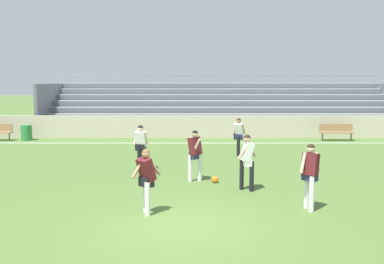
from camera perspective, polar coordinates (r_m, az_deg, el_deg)
The scene contains 13 objects.
ground_plane at distance 9.50m, azimuth -1.51°, elevation -12.86°, with size 160.00×160.00×0.00m, color #4C6B30.
field_line_sideline at distance 21.40m, azimuth -0.65°, elevation -1.54°, with size 44.00×0.12×0.01m, color white.
sideline_wall at distance 23.28m, azimuth -0.60°, elevation 0.75°, with size 48.00×0.16×1.27m, color beige.
bleacher_stand at distance 26.75m, azimuth 4.14°, elevation 3.64°, with size 22.42×5.45×3.61m.
bench_near_bin at distance 23.56m, azimuth 19.47°, elevation 0.19°, with size 1.80×0.40×0.90m.
trash_bin at distance 24.09m, azimuth -22.04°, elevation -0.08°, with size 0.58×0.58×0.84m, color #2D7F3D.
player_dark_dropping_back at distance 13.21m, azimuth 0.42°, elevation -2.67°, with size 0.51×0.68×1.67m.
player_white_overlapping at distance 12.22m, azimuth 7.66°, elevation -3.51°, with size 0.62×0.45×1.68m.
player_white_deep_cover at distance 14.99m, azimuth -7.15°, elevation -1.60°, with size 0.52×0.38×1.65m.
player_dark_on_ball at distance 10.08m, azimuth -6.38°, elevation -6.06°, with size 0.71×0.53×1.62m.
player_dark_wide_left at distance 10.70m, azimuth 16.10°, elevation -5.22°, with size 0.61×0.48×1.69m.
player_white_challenging at distance 17.85m, azimuth 6.50°, elevation -0.20°, with size 0.64×0.49×1.63m.
soccer_ball at distance 13.20m, azimuth 3.22°, elevation -6.60°, with size 0.22×0.22×0.22m, color orange.
Camera 1 is at (0.25, -8.92, 3.26)m, focal length 38.32 mm.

